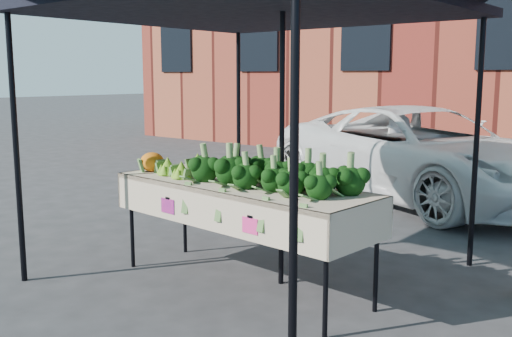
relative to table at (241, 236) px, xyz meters
name	(u,v)px	position (x,y,z in m)	size (l,w,h in m)	color
ground	(266,292)	(0.24, 0.03, -0.45)	(90.00, 90.00, 0.00)	#2A2A2C
table	(241,236)	(0.00, 0.00, 0.00)	(2.45, 0.97, 0.90)	beige
canopy	(255,123)	(-0.14, 0.36, 0.92)	(3.16, 3.16, 2.74)	black
broccoli_heap	(274,169)	(0.32, 0.03, 0.60)	(1.50, 0.60, 0.29)	black
romanesco_cluster	(188,162)	(-0.67, 0.04, 0.56)	(0.46, 0.60, 0.23)	#79AB26
cauliflower_pair	(152,160)	(-1.05, -0.05, 0.55)	(0.23, 0.23, 0.20)	orange
vehicle	(424,30)	(-0.36, 4.41, 1.98)	(2.24, 1.35, 4.85)	white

